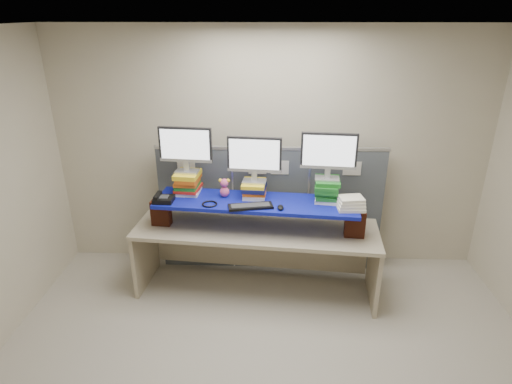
{
  "coord_description": "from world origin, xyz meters",
  "views": [
    {
      "loc": [
        -0.0,
        -2.74,
        2.91
      ],
      "look_at": [
        -0.15,
        1.29,
        1.2
      ],
      "focal_mm": 30.0,
      "sensor_mm": 36.0,
      "label": 1
    }
  ],
  "objects_px": {
    "blue_board": "(256,203)",
    "desk_phone": "(163,199)",
    "desk": "(256,241)",
    "monitor_left": "(186,147)",
    "keyboard": "(250,206)",
    "monitor_right": "(329,153)",
    "monitor_center": "(254,157)"
  },
  "relations": [
    {
      "from": "keyboard",
      "to": "desk_phone",
      "type": "bearing_deg",
      "value": 162.4
    },
    {
      "from": "monitor_center",
      "to": "monitor_right",
      "type": "bearing_deg",
      "value": 0.0
    },
    {
      "from": "blue_board",
      "to": "keyboard",
      "type": "distance_m",
      "value": 0.17
    },
    {
      "from": "desk",
      "to": "monitor_center",
      "type": "height_order",
      "value": "monitor_center"
    },
    {
      "from": "desk",
      "to": "monitor_left",
      "type": "distance_m",
      "value": 1.24
    },
    {
      "from": "blue_board",
      "to": "monitor_right",
      "type": "relative_size",
      "value": 3.74
    },
    {
      "from": "blue_board",
      "to": "monitor_left",
      "type": "xyz_separation_m",
      "value": [
        -0.74,
        0.19,
        0.53
      ]
    },
    {
      "from": "monitor_center",
      "to": "desk_phone",
      "type": "relative_size",
      "value": 2.7
    },
    {
      "from": "desk",
      "to": "monitor_center",
      "type": "relative_size",
      "value": 4.72
    },
    {
      "from": "blue_board",
      "to": "monitor_right",
      "type": "height_order",
      "value": "monitor_right"
    },
    {
      "from": "desk",
      "to": "desk_phone",
      "type": "bearing_deg",
      "value": -171.56
    },
    {
      "from": "keyboard",
      "to": "desk",
      "type": "bearing_deg",
      "value": 62.6
    },
    {
      "from": "desk",
      "to": "monitor_left",
      "type": "xyz_separation_m",
      "value": [
        -0.74,
        0.19,
        0.99
      ]
    },
    {
      "from": "blue_board",
      "to": "monitor_center",
      "type": "bearing_deg",
      "value": 105.12
    },
    {
      "from": "monitor_center",
      "to": "keyboard",
      "type": "distance_m",
      "value": 0.51
    },
    {
      "from": "desk",
      "to": "keyboard",
      "type": "distance_m",
      "value": 0.51
    },
    {
      "from": "desk",
      "to": "blue_board",
      "type": "height_order",
      "value": "blue_board"
    },
    {
      "from": "keyboard",
      "to": "monitor_center",
      "type": "bearing_deg",
      "value": 73.7
    },
    {
      "from": "blue_board",
      "to": "monitor_center",
      "type": "relative_size",
      "value": 3.74
    },
    {
      "from": "monitor_left",
      "to": "keyboard",
      "type": "height_order",
      "value": "monitor_left"
    },
    {
      "from": "monitor_left",
      "to": "monitor_center",
      "type": "height_order",
      "value": "monitor_left"
    },
    {
      "from": "monitor_right",
      "to": "desk_phone",
      "type": "relative_size",
      "value": 2.7
    },
    {
      "from": "monitor_center",
      "to": "keyboard",
      "type": "height_order",
      "value": "monitor_center"
    },
    {
      "from": "monitor_center",
      "to": "keyboard",
      "type": "relative_size",
      "value": 1.2
    },
    {
      "from": "blue_board",
      "to": "keyboard",
      "type": "relative_size",
      "value": 4.49
    },
    {
      "from": "monitor_center",
      "to": "monitor_left",
      "type": "bearing_deg",
      "value": 180.0
    },
    {
      "from": "desk",
      "to": "monitor_center",
      "type": "distance_m",
      "value": 0.92
    },
    {
      "from": "monitor_left",
      "to": "keyboard",
      "type": "bearing_deg",
      "value": -21.72
    },
    {
      "from": "monitor_right",
      "to": "keyboard",
      "type": "xyz_separation_m",
      "value": [
        -0.77,
        -0.22,
        -0.49
      ]
    },
    {
      "from": "monitor_left",
      "to": "monitor_right",
      "type": "relative_size",
      "value": 1.0
    },
    {
      "from": "blue_board",
      "to": "desk_phone",
      "type": "distance_m",
      "value": 0.96
    },
    {
      "from": "blue_board",
      "to": "desk_phone",
      "type": "bearing_deg",
      "value": -171.56
    }
  ]
}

